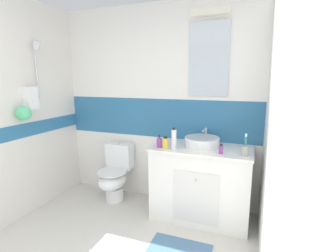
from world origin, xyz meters
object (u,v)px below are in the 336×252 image
object	(u,v)px
lotion_bottle_short	(165,143)
perfume_flask_small	(221,149)
toilet	(115,174)
toothbrush_cup	(245,150)
shampoo_bottle_tall	(174,139)
soap_dispenser	(159,143)
sink_basin	(202,142)

from	to	relation	value
lotion_bottle_short	perfume_flask_small	world-z (taller)	lotion_bottle_short
toilet	lotion_bottle_short	size ratio (longest dim) A/B	5.60
toothbrush_cup	perfume_flask_small	distance (m)	0.23
toothbrush_cup	lotion_bottle_short	size ratio (longest dim) A/B	1.65
shampoo_bottle_tall	perfume_flask_small	xyz separation A→B (m)	(0.51, -0.00, -0.06)
soap_dispenser	shampoo_bottle_tall	world-z (taller)	shampoo_bottle_tall
toothbrush_cup	sink_basin	bearing A→B (deg)	159.16
soap_dispenser	shampoo_bottle_tall	bearing A→B (deg)	-1.17
lotion_bottle_short	sink_basin	bearing A→B (deg)	29.89
toothbrush_cup	lotion_bottle_short	world-z (taller)	toothbrush_cup
toilet	perfume_flask_small	distance (m)	1.51
soap_dispenser	perfume_flask_small	size ratio (longest dim) A/B	1.44
toilet	toothbrush_cup	xyz separation A→B (m)	(1.62, -0.19, 0.56)
soap_dispenser	lotion_bottle_short	xyz separation A→B (m)	(0.08, -0.02, 0.01)
sink_basin	shampoo_bottle_tall	size ratio (longest dim) A/B	1.84
toilet	perfume_flask_small	xyz separation A→B (m)	(1.39, -0.20, 0.55)
toilet	soap_dispenser	bearing A→B (deg)	-15.44
toothbrush_cup	lotion_bottle_short	xyz separation A→B (m)	(-0.83, -0.03, 0.00)
toilet	shampoo_bottle_tall	size ratio (longest dim) A/B	3.23
toothbrush_cup	soap_dispenser	distance (m)	0.91
toilet	shampoo_bottle_tall	world-z (taller)	shampoo_bottle_tall
soap_dispenser	lotion_bottle_short	distance (m)	0.08
toothbrush_cup	shampoo_bottle_tall	bearing A→B (deg)	-178.82
toilet	shampoo_bottle_tall	bearing A→B (deg)	-12.76
sink_basin	lotion_bottle_short	size ratio (longest dim) A/B	3.20
soap_dispenser	perfume_flask_small	xyz separation A→B (m)	(0.68, -0.01, -0.01)
toothbrush_cup	soap_dispenser	bearing A→B (deg)	-179.26
sink_basin	toothbrush_cup	bearing A→B (deg)	-20.84
sink_basin	toilet	size ratio (longest dim) A/B	0.57
sink_basin	soap_dispenser	xyz separation A→B (m)	(-0.44, -0.19, -0.00)
shampoo_bottle_tall	lotion_bottle_short	bearing A→B (deg)	-170.77
toothbrush_cup	perfume_flask_small	bearing A→B (deg)	-175.45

